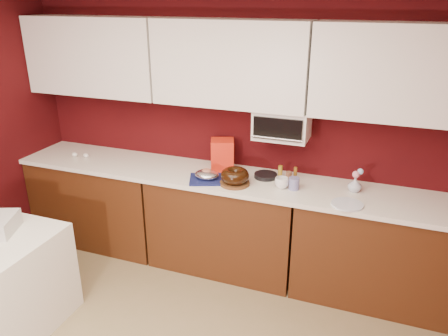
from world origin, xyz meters
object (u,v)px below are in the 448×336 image
coffee_mug (282,182)px  blue_jar (294,184)px  bundt_cake (235,176)px  toaster_oven (282,124)px  flower_vase (355,184)px  pandoro_box (222,155)px  foil_ham_nest (207,175)px

coffee_mug → blue_jar: 0.10m
bundt_cake → coffee_mug: (0.38, 0.07, -0.03)m
toaster_oven → coffee_mug: 0.49m
flower_vase → pandoro_box: bearing=175.7°
bundt_cake → flower_vase: size_ratio=1.82×
pandoro_box → flower_vase: bearing=-24.7°
bundt_cake → blue_jar: 0.49m
coffee_mug → flower_vase: flower_vase is taller
toaster_oven → coffee_mug: size_ratio=4.11×
coffee_mug → blue_jar: coffee_mug is taller
toaster_oven → foil_ham_nest: bearing=-151.6°
bundt_cake → foil_ham_nest: bearing=-179.3°
toaster_oven → bundt_cake: 0.58m
pandoro_box → coffee_mug: bearing=-41.0°
toaster_oven → flower_vase: toaster_oven is taller
bundt_cake → pandoro_box: pandoro_box is taller
toaster_oven → flower_vase: bearing=-8.4°
toaster_oven → foil_ham_nest: size_ratio=2.16×
foil_ham_nest → pandoro_box: (0.03, 0.30, 0.08)m
flower_vase → blue_jar: bearing=-164.5°
pandoro_box → bundt_cake: bearing=-73.5°
bundt_cake → toaster_oven: bearing=44.2°
bundt_cake → blue_jar: bundt_cake is taller
pandoro_box → toaster_oven: bearing=-19.8°
foil_ham_nest → pandoro_box: bearing=84.2°
pandoro_box → blue_jar: 0.74m
toaster_oven → blue_jar: 0.51m
toaster_oven → bundt_cake: bearing=-135.8°
blue_jar → flower_vase: bearing=15.5°
blue_jar → foil_ham_nest: bearing=-173.7°
pandoro_box → foil_ham_nest: bearing=-116.3°
coffee_mug → flower_vase: size_ratio=0.84×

